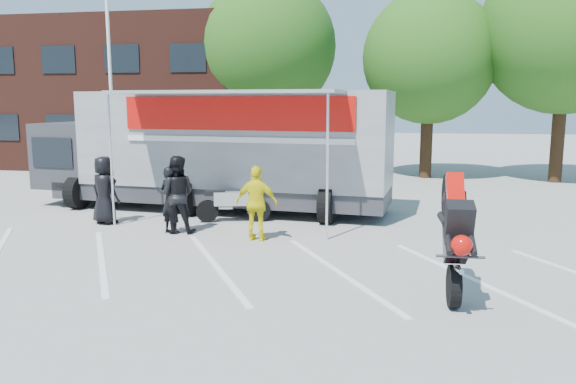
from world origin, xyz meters
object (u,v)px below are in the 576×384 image
(tree_left, at_px, (267,47))
(spectator_leather_c, at_px, (177,195))
(transporter_truck, at_px, (220,209))
(spectator_hivis, at_px, (257,203))
(flagpole, at_px, (116,48))
(tree_mid, at_px, (430,58))
(spectator_leather_a, at_px, (104,190))
(stunt_bike_rider, at_px, (447,292))
(tree_right, at_px, (566,30))
(parked_motorcycle, at_px, (234,222))
(spectator_leather_b, at_px, (171,200))

(tree_left, distance_m, spectator_leather_c, 13.33)
(transporter_truck, height_order, spectator_hivis, spectator_hivis)
(flagpole, relative_size, spectator_leather_c, 4.26)
(tree_mid, xyz_separation_m, spectator_leather_a, (-8.78, -10.84, -4.06))
(stunt_bike_rider, bearing_deg, spectator_hivis, 142.16)
(tree_right, relative_size, parked_motorcycle, 4.56)
(tree_left, xyz_separation_m, spectator_leather_a, (-1.78, -11.84, -4.68))
(transporter_truck, bearing_deg, spectator_hivis, -55.00)
(parked_motorcycle, bearing_deg, spectator_leather_c, 130.86)
(tree_left, xyz_separation_m, spectator_leather_c, (0.45, -12.49, -4.63))
(spectator_hivis, bearing_deg, spectator_leather_b, -3.69)
(flagpole, bearing_deg, stunt_bike_rider, -42.42)
(tree_left, xyz_separation_m, tree_mid, (7.00, -1.00, -0.62))
(tree_left, height_order, spectator_hivis, tree_left)
(tree_left, relative_size, spectator_leather_b, 5.30)
(parked_motorcycle, bearing_deg, tree_right, -62.07)
(spectator_leather_a, bearing_deg, tree_mid, -107.46)
(flagpole, height_order, tree_right, tree_right)
(flagpole, relative_size, spectator_hivis, 4.64)
(tree_right, bearing_deg, spectator_leather_c, -136.42)
(flagpole, height_order, tree_mid, flagpole)
(flagpole, xyz_separation_m, tree_mid, (11.24, 5.00, -0.11))
(flagpole, xyz_separation_m, spectator_leather_b, (4.57, -6.56, -4.24))
(spectator_leather_c, distance_m, spectator_hivis, 2.14)
(transporter_truck, relative_size, parked_motorcycle, 5.41)
(tree_right, xyz_separation_m, spectator_hivis, (-9.46, -11.40, -5.01))
(tree_left, bearing_deg, spectator_leather_b, -88.49)
(flagpole, distance_m, spectator_leather_c, 9.00)
(tree_right, distance_m, spectator_leather_b, 16.86)
(stunt_bike_rider, height_order, spectator_leather_b, spectator_leather_b)
(spectator_hivis, bearing_deg, transporter_truck, -55.56)
(tree_left, bearing_deg, stunt_bike_rider, -67.66)
(tree_left, height_order, stunt_bike_rider, tree_left)
(tree_right, bearing_deg, tree_mid, 174.29)
(tree_left, bearing_deg, spectator_leather_a, -98.56)
(parked_motorcycle, bearing_deg, tree_left, -6.72)
(tree_mid, distance_m, spectator_leather_a, 14.53)
(spectator_hivis, bearing_deg, parked_motorcycle, -54.49)
(tree_right, distance_m, spectator_leather_a, 17.94)
(flagpole, xyz_separation_m, tree_left, (4.24, 6.00, 0.51))
(tree_left, distance_m, transporter_truck, 10.97)
(tree_left, relative_size, transporter_truck, 0.80)
(parked_motorcycle, bearing_deg, flagpole, 34.24)
(transporter_truck, xyz_separation_m, stunt_bike_rider, (5.90, -6.38, 0.00))
(parked_motorcycle, distance_m, stunt_bike_rider, 6.94)
(tree_right, height_order, transporter_truck, tree_right)
(transporter_truck, bearing_deg, spectator_leather_c, -87.05)
(transporter_truck, height_order, parked_motorcycle, transporter_truck)
(parked_motorcycle, distance_m, spectator_leather_b, 2.05)
(tree_mid, distance_m, parked_motorcycle, 12.50)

